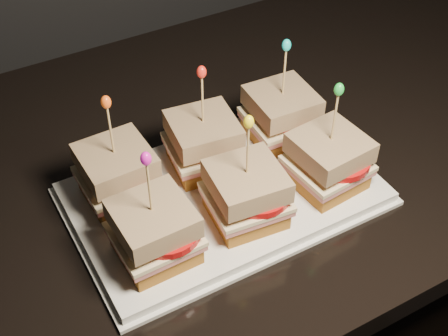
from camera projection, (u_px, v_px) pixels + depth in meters
granite_slab at (99, 197)px, 0.85m from camera, size 2.59×0.69×0.04m
platter at (224, 194)px, 0.82m from camera, size 0.38×0.24×0.02m
platter_rim at (224, 197)px, 0.82m from camera, size 0.40×0.25×0.01m
sandwich_0_bread_bot at (120, 189)px, 0.79m from camera, size 0.08×0.08×0.02m
sandwich_0_ham at (119, 180)px, 0.78m from camera, size 0.09×0.09×0.01m
sandwich_0_cheese at (118, 176)px, 0.78m from camera, size 0.09×0.09×0.01m
sandwich_0_tomato at (128, 172)px, 0.77m from camera, size 0.08×0.08×0.01m
sandwich_0_bread_top at (115, 161)px, 0.76m from camera, size 0.09×0.09×0.03m
sandwich_0_pick at (111, 133)px, 0.73m from camera, size 0.00×0.00×0.09m
sandwich_0_frill at (106, 102)px, 0.70m from camera, size 0.01×0.01×0.02m
sandwich_1_bread_bot at (204, 158)px, 0.84m from camera, size 0.09×0.09×0.02m
sandwich_1_ham at (204, 149)px, 0.83m from camera, size 0.10×0.10×0.01m
sandwich_1_cheese at (204, 145)px, 0.82m from camera, size 0.10×0.10×0.01m
sandwich_1_tomato at (214, 141)px, 0.82m from camera, size 0.08×0.08×0.01m
sandwich_1_bread_top at (203, 130)px, 0.80m from camera, size 0.09×0.09×0.03m
sandwich_1_pick at (202, 102)px, 0.77m from camera, size 0.00×0.00×0.09m
sandwich_1_frill at (202, 72)px, 0.74m from camera, size 0.01×0.01×0.02m
sandwich_2_bread_bot at (280, 130)px, 0.88m from camera, size 0.09×0.09×0.02m
sandwich_2_ham at (281, 121)px, 0.87m from camera, size 0.10×0.09×0.01m
sandwich_2_cheese at (281, 117)px, 0.87m from camera, size 0.10×0.09×0.01m
sandwich_2_tomato at (291, 113)px, 0.86m from camera, size 0.08×0.08×0.01m
sandwich_2_bread_top at (282, 102)px, 0.85m from camera, size 0.09×0.09×0.03m
sandwich_2_pick at (284, 75)px, 0.82m from camera, size 0.00×0.00×0.09m
sandwich_2_frill at (287, 45)px, 0.79m from camera, size 0.01×0.01×0.02m
sandwich_3_bread_bot at (156, 247)px, 0.72m from camera, size 0.08×0.08×0.02m
sandwich_3_ham at (155, 238)px, 0.71m from camera, size 0.09×0.09×0.01m
sandwich_3_cheese at (155, 234)px, 0.71m from camera, size 0.09×0.09×0.01m
sandwich_3_tomato at (166, 229)px, 0.70m from camera, size 0.08×0.08×0.01m
sandwich_3_bread_top at (153, 218)px, 0.69m from camera, size 0.09×0.09×0.03m
sandwich_3_pick at (149, 190)px, 0.66m from camera, size 0.00×0.00×0.09m
sandwich_3_frill at (146, 159)px, 0.63m from camera, size 0.01×0.01×0.02m
sandwich_4_bread_bot at (246, 209)px, 0.77m from camera, size 0.09×0.09×0.02m
sandwich_4_ham at (246, 201)px, 0.76m from camera, size 0.10×0.10×0.01m
sandwich_4_cheese at (246, 197)px, 0.75m from camera, size 0.10×0.10×0.01m
sandwich_4_tomato at (257, 192)px, 0.75m from camera, size 0.08×0.08×0.01m
sandwich_4_bread_top at (247, 181)px, 0.74m from camera, size 0.09×0.09×0.03m
sandwich_4_pick at (248, 153)px, 0.71m from camera, size 0.00×0.00×0.09m
sandwich_4_frill at (249, 122)px, 0.67m from camera, size 0.01×0.01×0.02m
sandwich_5_bread_bot at (326, 176)px, 0.81m from camera, size 0.09×0.09×0.02m
sandwich_5_ham at (327, 167)px, 0.80m from camera, size 0.10×0.10×0.01m
sandwich_5_cheese at (328, 163)px, 0.80m from camera, size 0.10×0.10×0.01m
sandwich_5_tomato at (339, 159)px, 0.79m from camera, size 0.08×0.08×0.01m
sandwich_5_bread_top at (330, 148)px, 0.78m from camera, size 0.09×0.09×0.03m
sandwich_5_pick at (334, 120)px, 0.75m from camera, size 0.00×0.00×0.09m
sandwich_5_frill at (339, 89)px, 0.72m from camera, size 0.01×0.01×0.02m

